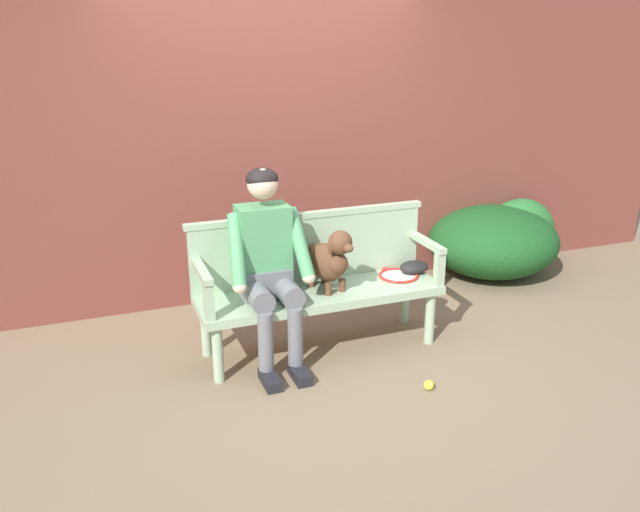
% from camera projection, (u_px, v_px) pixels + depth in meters
% --- Properties ---
extents(ground_plane, '(40.00, 40.00, 0.00)m').
position_uv_depth(ground_plane, '(320.00, 348.00, 4.63)').
color(ground_plane, '#7A664C').
extents(brick_garden_fence, '(8.00, 0.30, 2.48)m').
position_uv_depth(brick_garden_fence, '(266.00, 146.00, 5.32)').
color(brick_garden_fence, brown).
rests_on(brick_garden_fence, ground).
extents(hedge_bush_far_right, '(0.72, 0.51, 0.65)m').
position_uv_depth(hedge_bush_far_right, '(519.00, 233.00, 6.13)').
color(hedge_bush_far_right, '#286B2D').
rests_on(hedge_bush_far_right, ground).
extents(hedge_bush_mid_right, '(1.00, 0.68, 0.58)m').
position_uv_depth(hedge_bush_mid_right, '(493.00, 242.00, 5.99)').
color(hedge_bush_mid_right, '#337538').
rests_on(hedge_bush_mid_right, ground).
extents(hedge_bush_mid_left, '(1.20, 1.11, 0.63)m').
position_uv_depth(hedge_bush_mid_left, '(493.00, 241.00, 5.93)').
color(hedge_bush_mid_left, '#194C1E').
rests_on(hedge_bush_mid_left, ground).
extents(garden_bench, '(1.70, 0.50, 0.45)m').
position_uv_depth(garden_bench, '(320.00, 298.00, 4.51)').
color(garden_bench, '#9EB793').
rests_on(garden_bench, ground).
extents(bench_backrest, '(1.74, 0.06, 0.50)m').
position_uv_depth(bench_backrest, '(309.00, 246.00, 4.60)').
color(bench_backrest, '#9EB793').
rests_on(bench_backrest, garden_bench).
extents(bench_armrest_left_end, '(0.06, 0.50, 0.28)m').
position_uv_depth(bench_armrest_left_end, '(204.00, 283.00, 4.07)').
color(bench_armrest_left_end, '#9EB793').
rests_on(bench_armrest_left_end, garden_bench).
extents(bench_armrest_right_end, '(0.06, 0.50, 0.28)m').
position_uv_depth(bench_armrest_right_end, '(431.00, 253.00, 4.61)').
color(bench_armrest_right_end, '#9EB793').
rests_on(bench_armrest_right_end, garden_bench).
extents(person_seated, '(0.56, 0.65, 1.32)m').
position_uv_depth(person_seated, '(267.00, 260.00, 4.26)').
color(person_seated, black).
rests_on(person_seated, ground).
extents(dog_on_bench, '(0.30, 0.45, 0.46)m').
position_uv_depth(dog_on_bench, '(330.00, 259.00, 4.41)').
color(dog_on_bench, brown).
rests_on(dog_on_bench, garden_bench).
extents(tennis_racket, '(0.34, 0.58, 0.03)m').
position_uv_depth(tennis_racket, '(396.00, 274.00, 4.75)').
color(tennis_racket, red).
rests_on(tennis_racket, garden_bench).
extents(baseball_glove, '(0.22, 0.17, 0.09)m').
position_uv_depth(baseball_glove, '(414.00, 267.00, 4.79)').
color(baseball_glove, black).
rests_on(baseball_glove, garden_bench).
extents(tennis_ball, '(0.07, 0.07, 0.07)m').
position_uv_depth(tennis_ball, '(429.00, 385.00, 4.10)').
color(tennis_ball, '#CCDB33').
rests_on(tennis_ball, ground).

